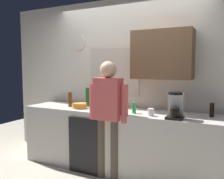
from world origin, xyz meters
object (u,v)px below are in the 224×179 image
Objects in this scene: cup_terracotta_mug at (115,108)px; dish_soap at (134,108)px; cup_white_mug at (151,112)px; bottle_amber_beer at (70,100)px; bottle_red_vinegar at (109,103)px; person_at_sink at (108,110)px; coffee_maker at (175,107)px; bottle_green_wine at (88,97)px; bottle_dark_sauce at (212,110)px; mixing_bowl at (80,106)px.

cup_terracotta_mug is 0.28m from dish_soap.
cup_white_mug is at bearing -13.70° from dish_soap.
dish_soap is at bearing -2.72° from bottle_amber_beer.
person_at_sink is at bearing -65.74° from bottle_red_vinegar.
bottle_green_wine is at bearing 168.47° from coffee_maker.
bottle_green_wine is at bearing 179.89° from bottle_dark_sauce.
coffee_maker is 1.43× the size of bottle_amber_beer.
bottle_green_wine reaches higher than cup_terracotta_mug.
coffee_maker is at bearing -5.44° from cup_terracotta_mug.
bottle_dark_sauce is 1.27m from cup_terracotta_mug.
person_at_sink is (0.82, -0.26, -0.06)m from bottle_amber_beer.
bottle_amber_beer is 1.37m from cup_white_mug.
bottle_dark_sauce is at bearing 22.30° from person_at_sink.
mixing_bowl is at bearing -95.30° from bottle_green_wine.
bottle_dark_sauce is at bearing 11.96° from dish_soap.
dish_soap is (0.87, -0.21, -0.07)m from bottle_green_wine.
dish_soap is (-0.97, -0.21, -0.01)m from bottle_dark_sauce.
person_at_sink is (-0.29, -0.21, -0.02)m from dish_soap.
cup_terracotta_mug is 0.54m from cup_white_mug.
coffee_maker is 1.47m from bottle_green_wine.
bottle_dark_sauce is 0.99m from dish_soap.
mixing_bowl is (0.22, -0.05, -0.07)m from bottle_amber_beer.
bottle_red_vinegar reaches higher than dish_soap.
cup_terracotta_mug is 0.20m from person_at_sink.
bottle_green_wine is 1.67× the size of dish_soap.
bottle_dark_sauce is 0.11× the size of person_at_sink.
bottle_green_wine is 1.16m from cup_white_mug.
bottle_red_vinegar reaches higher than mixing_bowl.
cup_white_mug is at bearing -159.40° from bottle_dark_sauce.
bottle_amber_beer is at bearing 175.29° from coffee_maker.
bottle_amber_beer is 0.29m from bottle_green_wine.
person_at_sink is at bearing -172.07° from coffee_maker.
person_at_sink is at bearing -18.88° from mixing_bowl.
bottle_green_wine is 0.24m from mixing_bowl.
bottle_dark_sauce is at bearing -0.11° from bottle_green_wine.
bottle_amber_beer is 2.50× the size of cup_terracotta_mug.
person_at_sink reaches higher than coffee_maker.
cup_white_mug is at bearing -9.77° from bottle_red_vinegar.
bottle_red_vinegar is (-0.98, 0.14, -0.04)m from coffee_maker.
coffee_maker reaches higher than cup_terracotta_mug.
cup_white_mug is (1.13, -0.27, -0.10)m from bottle_green_wine.
bottle_green_wine is (-0.46, 0.16, 0.04)m from bottle_red_vinegar.
dish_soap reaches higher than cup_white_mug.
bottle_red_vinegar is at bearing 172.77° from dish_soap.
coffee_maker is 1.47m from mixing_bowl.
bottle_dark_sauce is 1.00× the size of dish_soap.
cup_white_mug is at bearing -6.19° from cup_terracotta_mug.
cup_terracotta_mug is (0.59, -0.21, -0.10)m from bottle_green_wine.
coffee_maker is 3.47× the size of cup_white_mug.
bottle_amber_beer is at bearing -146.50° from bottle_green_wine.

